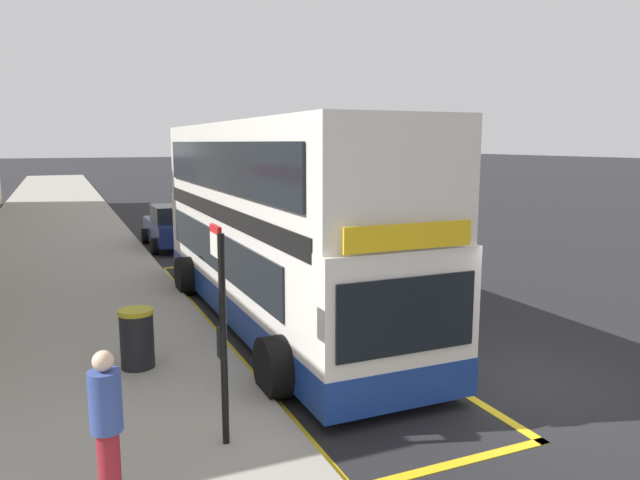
{
  "coord_description": "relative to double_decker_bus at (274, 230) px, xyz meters",
  "views": [
    {
      "loc": [
        -6.8,
        -7.41,
        3.99
      ],
      "look_at": [
        -1.66,
        4.36,
        1.89
      ],
      "focal_mm": 33.68,
      "sensor_mm": 36.0,
      "label": 1
    }
  ],
  "objects": [
    {
      "name": "parked_car_navy_kerbside",
      "position": [
        -0.37,
        10.54,
        -1.27
      ],
      "size": [
        2.09,
        4.2,
        1.62
      ],
      "rotation": [
        0.0,
        0.0,
        3.12
      ],
      "color": "navy",
      "rests_on": "ground"
    },
    {
      "name": "parked_car_teal_far",
      "position": [
        5.51,
        32.11,
        -1.27
      ],
      "size": [
        2.09,
        4.2,
        1.62
      ],
      "rotation": [
        0.0,
        0.0,
        3.13
      ],
      "color": "#196066",
      "rests_on": "ground"
    },
    {
      "name": "pavement_near",
      "position": [
        -4.54,
        26.9,
        -2.0
      ],
      "size": [
        6.0,
        76.0,
        0.14
      ],
      "primitive_type": "cube",
      "color": "gray",
      "rests_on": "ground"
    },
    {
      "name": "pedestrian_waiting_near_sign",
      "position": [
        -4.03,
        -6.17,
        -0.99
      ],
      "size": [
        0.34,
        0.34,
        1.72
      ],
      "color": "maroon",
      "rests_on": "pavement_near"
    },
    {
      "name": "parked_car_white_distant",
      "position": [
        7.01,
        11.67,
        -1.27
      ],
      "size": [
        2.09,
        4.2,
        1.62
      ],
      "rotation": [
        0.0,
        0.0,
        3.14
      ],
      "color": "silver",
      "rests_on": "ground"
    },
    {
      "name": "bus_stop_sign",
      "position": [
        -2.56,
        -5.31,
        -0.28
      ],
      "size": [
        0.09,
        0.51,
        2.81
      ],
      "color": "black",
      "rests_on": "pavement_near"
    },
    {
      "name": "double_decker_bus",
      "position": [
        0.0,
        0.0,
        0.0
      ],
      "size": [
        3.25,
        11.26,
        4.4
      ],
      "color": "white",
      "rests_on": "ground"
    },
    {
      "name": "litter_bin",
      "position": [
        -3.27,
        -2.18,
        -1.41
      ],
      "size": [
        0.6,
        0.6,
        1.03
      ],
      "color": "black",
      "rests_on": "pavement_near"
    },
    {
      "name": "ground_plane",
      "position": [
        2.46,
        26.9,
        -2.07
      ],
      "size": [
        260.0,
        260.0,
        0.0
      ],
      "primitive_type": "plane",
      "color": "black"
    },
    {
      "name": "bus_bay_markings",
      "position": [
        -0.03,
        -0.05,
        -2.06
      ],
      "size": [
        3.03,
        13.67,
        0.01
      ],
      "color": "gold",
      "rests_on": "ground"
    }
  ]
}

